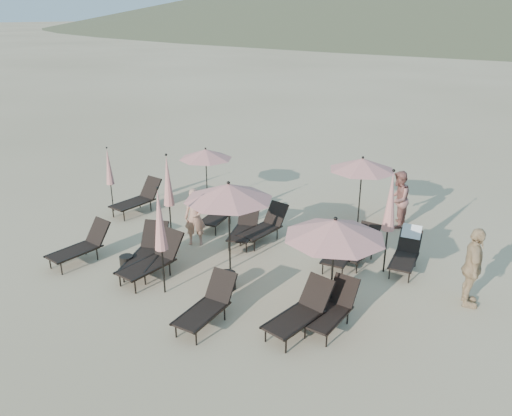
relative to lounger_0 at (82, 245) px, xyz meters
The scene contains 27 objects.
ground 4.34m from the lounger_0, ahead, with size 800.00×800.00×0.00m, color #D6BA8C.
lounger_0 is the anchor object (origin of this frame).
lounger_1 1.91m from the lounger_0, 18.03° to the left, with size 1.26×1.97×1.06m.
lounger_2 2.31m from the lounger_0, ahead, with size 0.91×1.91×1.06m.
lounger_3 4.75m from the lounger_0, ahead, with size 0.65×1.68×0.97m.
lounger_4 6.57m from the lounger_0, ahead, with size 1.01×1.84×1.00m.
lounger_5 7.12m from the lounger_0, ahead, with size 0.73×1.64×0.92m.
lounger_6 3.72m from the lounger_0, 109.07° to the left, with size 0.92×1.91×1.05m.
lounger_7 4.35m from the lounger_0, 65.01° to the left, with size 0.84×1.72×0.95m.
lounger_8 4.60m from the lounger_0, 46.83° to the left, with size 1.07×1.76×0.95m.
lounger_9 5.21m from the lounger_0, 45.77° to the left, with size 0.92×1.81×0.99m.
lounger_10 7.62m from the lounger_0, 30.63° to the left, with size 0.71×1.61×0.90m.
lounger_11 8.77m from the lounger_0, 28.00° to the left, with size 0.71×1.65×1.00m.
lounger_12 7.09m from the lounger_0, 28.98° to the left, with size 0.75×1.72×0.97m.
umbrella_open_0 4.45m from the lounger_0, 23.60° to the left, with size 2.29×2.29×2.47m.
umbrella_open_1 7.15m from the lounger_0, ahead, with size 2.22×2.22×2.39m.
umbrella_open_2 5.66m from the lounger_0, 87.46° to the left, with size 1.88×1.88×2.02m.
umbrella_open_3 8.63m from the lounger_0, 48.59° to the left, with size 2.09×2.09×2.25m.
umbrella_closed_0 3.36m from the lounger_0, ahead, with size 0.32×0.32×2.73m.
umbrella_closed_1 8.29m from the lounger_0, 26.01° to the left, with size 0.33×0.33×2.83m.
umbrella_closed_2 3.90m from the lounger_0, 123.15° to the left, with size 0.27×0.27×2.27m.
umbrella_closed_3 2.93m from the lounger_0, 59.82° to the left, with size 0.32×0.32×2.71m.
side_table_0 1.54m from the lounger_0, ahead, with size 0.36×0.36×0.47m, color black.
side_table_1 4.33m from the lounger_0, 10.16° to the left, with size 0.44×0.44×0.43m, color black.
beachgoer_a 3.20m from the lounger_0, 50.20° to the left, with size 0.62×0.41×1.70m, color tan.
beachgoer_b 9.54m from the lounger_0, 45.05° to the left, with size 0.89×0.69×1.83m, color #A56355.
beachgoer_c 9.96m from the lounger_0, 17.65° to the left, with size 1.13×0.47×1.92m, color tan.
Camera 1 is at (6.03, -8.10, 6.34)m, focal length 35.00 mm.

